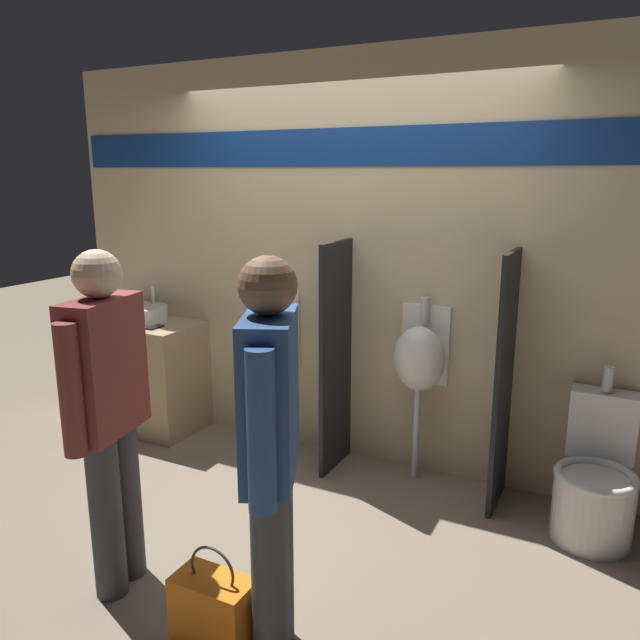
# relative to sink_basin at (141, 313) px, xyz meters

# --- Properties ---
(ground_plane) EXTENTS (16.00, 16.00, 0.00)m
(ground_plane) POSITION_rel_sink_basin_xyz_m (1.64, -0.36, -0.89)
(ground_plane) COLOR gray
(display_wall) EXTENTS (4.55, 0.07, 2.70)m
(display_wall) POSITION_rel_sink_basin_xyz_m (1.64, 0.24, 0.47)
(display_wall) COLOR beige
(display_wall) RESTS_ON ground_plane
(sink_counter) EXTENTS (1.07, 0.53, 0.84)m
(sink_counter) POSITION_rel_sink_basin_xyz_m (-0.05, -0.05, -0.47)
(sink_counter) COLOR tan
(sink_counter) RESTS_ON ground_plane
(sink_basin) EXTENTS (0.40, 0.40, 0.25)m
(sink_basin) POSITION_rel_sink_basin_xyz_m (0.00, 0.00, 0.00)
(sink_basin) COLOR white
(sink_basin) RESTS_ON sink_counter
(cell_phone) EXTENTS (0.07, 0.14, 0.01)m
(cell_phone) POSITION_rel_sink_basin_xyz_m (0.27, -0.16, -0.05)
(cell_phone) COLOR black
(cell_phone) RESTS_ON sink_counter
(divider_near_counter) EXTENTS (0.03, 0.43, 1.52)m
(divider_near_counter) POSITION_rel_sink_basin_xyz_m (1.66, -0.01, -0.13)
(divider_near_counter) COLOR black
(divider_near_counter) RESTS_ON ground_plane
(divider_mid) EXTENTS (0.03, 0.43, 1.52)m
(divider_mid) POSITION_rel_sink_basin_xyz_m (2.74, -0.01, -0.13)
(divider_mid) COLOR black
(divider_mid) RESTS_ON ground_plane
(urinal_near_counter) EXTENTS (0.33, 0.26, 1.18)m
(urinal_near_counter) POSITION_rel_sink_basin_xyz_m (1.12, 0.09, -0.09)
(urinal_near_counter) COLOR silver
(urinal_near_counter) RESTS_ON ground_plane
(urinal_far) EXTENTS (0.33, 0.26, 1.18)m
(urinal_far) POSITION_rel_sink_basin_xyz_m (2.20, 0.09, -0.09)
(urinal_far) COLOR silver
(urinal_far) RESTS_ON ground_plane
(toilet) EXTENTS (0.43, 0.59, 0.90)m
(toilet) POSITION_rel_sink_basin_xyz_m (3.27, -0.11, -0.60)
(toilet) COLOR white
(toilet) RESTS_ON ground_plane
(person_in_vest) EXTENTS (0.25, 0.56, 1.62)m
(person_in_vest) POSITION_rel_sink_basin_xyz_m (1.28, -1.60, 0.01)
(person_in_vest) COLOR #3D3D42
(person_in_vest) RESTS_ON ground_plane
(person_with_lanyard) EXTENTS (0.34, 0.54, 1.65)m
(person_with_lanyard) POSITION_rel_sink_basin_xyz_m (2.18, -1.66, 0.02)
(person_with_lanyard) COLOR #3D3D42
(person_with_lanyard) RESTS_ON ground_plane
(shopping_bag) EXTENTS (0.34, 0.18, 0.48)m
(shopping_bag) POSITION_rel_sink_basin_xyz_m (1.95, -1.76, -0.72)
(shopping_bag) COLOR orange
(shopping_bag) RESTS_ON ground_plane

